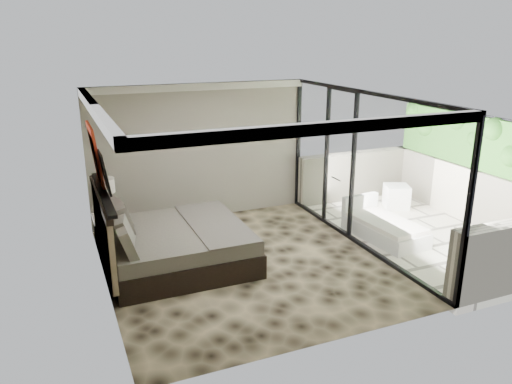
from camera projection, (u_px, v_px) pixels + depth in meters
name	position (u px, v px, depth m)	size (l,w,h in m)	color
floor	(245.00, 264.00, 8.44)	(5.00, 5.00, 0.00)	black
ceiling	(244.00, 98.00, 7.60)	(4.50, 5.00, 0.02)	silver
back_wall	(200.00, 152.00, 10.21)	(4.50, 0.02, 2.80)	gray
left_wall	(100.00, 202.00, 7.19)	(0.02, 5.00, 2.80)	gray
glass_wall	(362.00, 171.00, 8.84)	(0.08, 5.00, 2.80)	white
terrace_slab	(422.00, 234.00, 9.84)	(3.00, 5.00, 0.12)	beige
parapet_far	(478.00, 197.00, 10.15)	(0.30, 5.00, 1.10)	#BEB49A
foliage_hedge	(485.00, 144.00, 9.82)	(0.36, 4.60, 1.10)	#3A7925
picture_ledge	(103.00, 193.00, 7.27)	(0.12, 2.20, 0.05)	black
bed	(171.00, 244.00, 8.31)	(2.36, 2.28, 1.31)	black
nightstand	(110.00, 227.00, 9.25)	(0.58, 0.58, 0.58)	black
table_lamp	(104.00, 192.00, 9.08)	(0.39, 0.39, 0.71)	black
abstract_canvas	(95.00, 154.00, 7.58)	(0.04, 0.90, 0.90)	#B32D0F
framed_print	(104.00, 173.00, 7.12)	(0.03, 0.50, 0.60)	black
ottoman	(396.00, 196.00, 11.14)	(0.51, 0.51, 0.51)	white
lounger	(383.00, 227.00, 9.50)	(0.95, 1.71, 0.64)	silver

